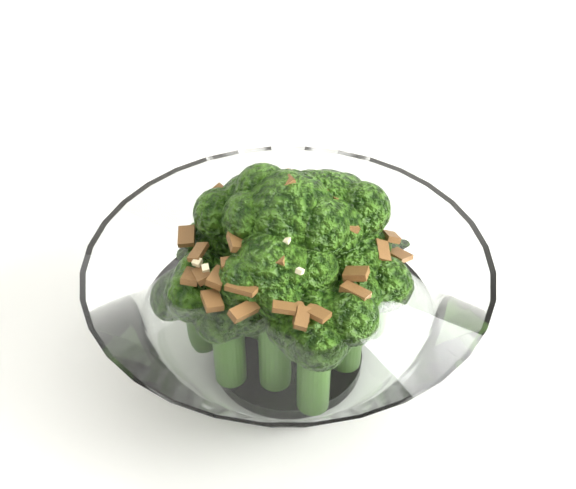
# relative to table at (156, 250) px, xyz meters

# --- Properties ---
(table) EXTENTS (1.42, 1.22, 0.75)m
(table) POSITION_rel_table_xyz_m (0.00, 0.00, 0.00)
(table) COLOR white
(table) RESTS_ON ground
(broccoli_dish) EXTENTS (0.22, 0.22, 0.14)m
(broccoli_dish) POSITION_rel_table_xyz_m (0.16, -0.14, 0.12)
(broccoli_dish) COLOR white
(broccoli_dish) RESTS_ON table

